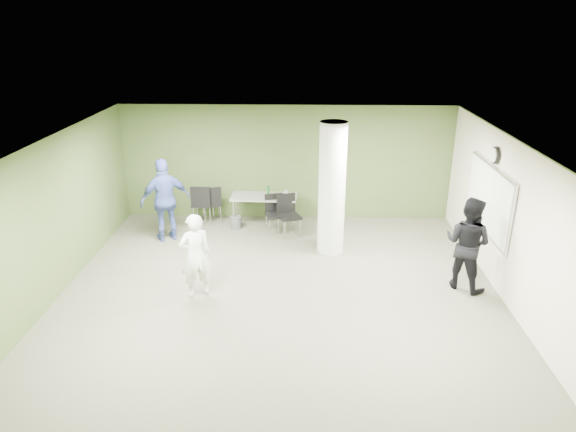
{
  "coord_description": "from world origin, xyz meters",
  "views": [
    {
      "loc": [
        0.39,
        -8.08,
        4.74
      ],
      "look_at": [
        0.12,
        1.0,
        1.18
      ],
      "focal_mm": 32.0,
      "sensor_mm": 36.0,
      "label": 1
    }
  ],
  "objects_px": {
    "folding_table": "(264,198)",
    "man_black": "(467,244)",
    "chair_back_left": "(202,201)",
    "man_blue": "(165,200)",
    "woman_white": "(195,256)"
  },
  "relations": [
    {
      "from": "chair_back_left",
      "to": "woman_white",
      "type": "bearing_deg",
      "value": 100.95
    },
    {
      "from": "chair_back_left",
      "to": "man_black",
      "type": "distance_m",
      "value": 6.2
    },
    {
      "from": "woman_white",
      "to": "man_blue",
      "type": "height_order",
      "value": "man_blue"
    },
    {
      "from": "folding_table",
      "to": "chair_back_left",
      "type": "bearing_deg",
      "value": -179.94
    },
    {
      "from": "woman_white",
      "to": "man_blue",
      "type": "xyz_separation_m",
      "value": [
        -1.15,
        2.47,
        0.15
      ]
    },
    {
      "from": "folding_table",
      "to": "chair_back_left",
      "type": "distance_m",
      "value": 1.52
    },
    {
      "from": "folding_table",
      "to": "woman_white",
      "type": "height_order",
      "value": "woman_white"
    },
    {
      "from": "man_blue",
      "to": "chair_back_left",
      "type": "bearing_deg",
      "value": -150.49
    },
    {
      "from": "chair_back_left",
      "to": "man_blue",
      "type": "relative_size",
      "value": 0.52
    },
    {
      "from": "folding_table",
      "to": "man_black",
      "type": "distance_m",
      "value": 4.9
    },
    {
      "from": "woman_white",
      "to": "man_black",
      "type": "bearing_deg",
      "value": 157.57
    },
    {
      "from": "folding_table",
      "to": "man_black",
      "type": "bearing_deg",
      "value": -35.09
    },
    {
      "from": "chair_back_left",
      "to": "man_blue",
      "type": "distance_m",
      "value": 1.2
    },
    {
      "from": "chair_back_left",
      "to": "man_blue",
      "type": "bearing_deg",
      "value": 59.85
    },
    {
      "from": "chair_back_left",
      "to": "woman_white",
      "type": "xyz_separation_m",
      "value": [
        0.54,
        -3.44,
        0.21
      ]
    }
  ]
}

